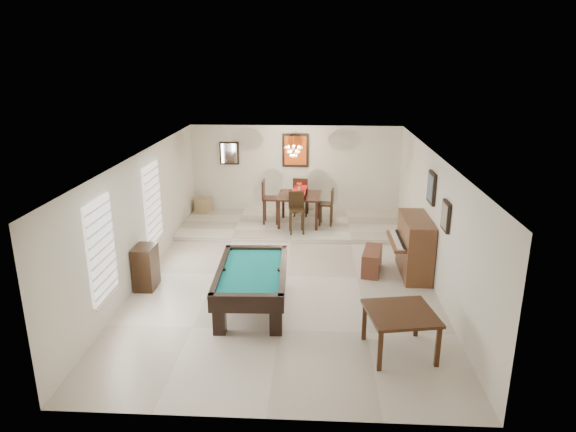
# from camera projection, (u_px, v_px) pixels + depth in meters

# --- Properties ---
(ground_plane) EXTENTS (6.00, 9.00, 0.02)m
(ground_plane) POSITION_uv_depth(u_px,v_px,m) (286.00, 276.00, 10.91)
(ground_plane) COLOR beige
(wall_back) EXTENTS (6.00, 0.04, 2.60)m
(wall_back) POSITION_uv_depth(u_px,v_px,m) (295.00, 171.00, 14.81)
(wall_back) COLOR silver
(wall_back) RESTS_ON ground_plane
(wall_front) EXTENTS (6.00, 0.04, 2.60)m
(wall_front) POSITION_uv_depth(u_px,v_px,m) (265.00, 330.00, 6.23)
(wall_front) COLOR silver
(wall_front) RESTS_ON ground_plane
(wall_left) EXTENTS (0.04, 9.00, 2.60)m
(wall_left) POSITION_uv_depth(u_px,v_px,m) (143.00, 215.00, 10.68)
(wall_left) COLOR silver
(wall_left) RESTS_ON ground_plane
(wall_right) EXTENTS (0.04, 9.00, 2.60)m
(wall_right) POSITION_uv_depth(u_px,v_px,m) (434.00, 220.00, 10.36)
(wall_right) COLOR silver
(wall_right) RESTS_ON ground_plane
(ceiling) EXTENTS (6.00, 9.00, 0.04)m
(ceiling) POSITION_uv_depth(u_px,v_px,m) (286.00, 155.00, 10.13)
(ceiling) COLOR white
(ceiling) RESTS_ON wall_back
(dining_step) EXTENTS (6.00, 2.50, 0.12)m
(dining_step) POSITION_uv_depth(u_px,v_px,m) (293.00, 225.00, 13.99)
(dining_step) COLOR beige
(dining_step) RESTS_ON ground_plane
(window_left_front) EXTENTS (0.06, 1.00, 1.70)m
(window_left_front) POSITION_uv_depth(u_px,v_px,m) (101.00, 249.00, 8.55)
(window_left_front) COLOR white
(window_left_front) RESTS_ON wall_left
(window_left_rear) EXTENTS (0.06, 1.00, 1.70)m
(window_left_rear) POSITION_uv_depth(u_px,v_px,m) (153.00, 203.00, 11.22)
(window_left_rear) COLOR white
(window_left_rear) RESTS_ON wall_left
(pool_table) EXTENTS (1.31, 2.32, 0.76)m
(pool_table) POSITION_uv_depth(u_px,v_px,m) (252.00, 289.00, 9.42)
(pool_table) COLOR black
(pool_table) RESTS_ON ground_plane
(square_table) EXTENTS (1.18, 1.18, 0.71)m
(square_table) POSITION_uv_depth(u_px,v_px,m) (400.00, 332.00, 8.01)
(square_table) COLOR black
(square_table) RESTS_ON ground_plane
(upright_piano) EXTENTS (0.84, 1.50, 1.25)m
(upright_piano) POSITION_uv_depth(u_px,v_px,m) (408.00, 246.00, 10.86)
(upright_piano) COLOR brown
(upright_piano) RESTS_ON ground_plane
(piano_bench) EXTENTS (0.54, 0.97, 0.51)m
(piano_bench) POSITION_uv_depth(u_px,v_px,m) (372.00, 261.00, 11.05)
(piano_bench) COLOR #5B2E1D
(piano_bench) RESTS_ON ground_plane
(apothecary_chest) EXTENTS (0.39, 0.58, 0.88)m
(apothecary_chest) POSITION_uv_depth(u_px,v_px,m) (146.00, 267.00, 10.25)
(apothecary_chest) COLOR black
(apothecary_chest) RESTS_ON ground_plane
(dining_table) EXTENTS (1.19, 1.19, 0.93)m
(dining_table) POSITION_uv_depth(u_px,v_px,m) (299.00, 207.00, 13.78)
(dining_table) COLOR black
(dining_table) RESTS_ON dining_step
(flower_vase) EXTENTS (0.14, 0.14, 0.22)m
(flower_vase) POSITION_uv_depth(u_px,v_px,m) (299.00, 186.00, 13.60)
(flower_vase) COLOR red
(flower_vase) RESTS_ON dining_table
(dining_chair_south) EXTENTS (0.44, 0.44, 1.06)m
(dining_chair_south) POSITION_uv_depth(u_px,v_px,m) (297.00, 213.00, 13.05)
(dining_chair_south) COLOR black
(dining_chair_south) RESTS_ON dining_step
(dining_chair_north) EXTENTS (0.46, 0.46, 1.12)m
(dining_chair_north) POSITION_uv_depth(u_px,v_px,m) (301.00, 196.00, 14.49)
(dining_chair_north) COLOR black
(dining_chair_north) RESTS_ON dining_step
(dining_chair_west) EXTENTS (0.44, 0.44, 1.18)m
(dining_chair_west) POSITION_uv_depth(u_px,v_px,m) (271.00, 202.00, 13.82)
(dining_chair_west) COLOR black
(dining_chair_west) RESTS_ON dining_step
(dining_chair_east) EXTENTS (0.41, 0.41, 0.99)m
(dining_chair_east) POSITION_uv_depth(u_px,v_px,m) (326.00, 207.00, 13.70)
(dining_chair_east) COLOR black
(dining_chair_east) RESTS_ON dining_step
(corner_bench) EXTENTS (0.45, 0.52, 0.41)m
(corner_bench) POSITION_uv_depth(u_px,v_px,m) (203.00, 205.00, 14.90)
(corner_bench) COLOR #A48759
(corner_bench) RESTS_ON dining_step
(chandelier) EXTENTS (0.44, 0.44, 0.60)m
(chandelier) POSITION_uv_depth(u_px,v_px,m) (293.00, 147.00, 13.30)
(chandelier) COLOR #FFE5B2
(chandelier) RESTS_ON ceiling
(back_painting) EXTENTS (0.75, 0.06, 0.95)m
(back_painting) POSITION_uv_depth(u_px,v_px,m) (295.00, 150.00, 14.59)
(back_painting) COLOR #D84C14
(back_painting) RESTS_ON wall_back
(back_mirror) EXTENTS (0.55, 0.06, 0.65)m
(back_mirror) POSITION_uv_depth(u_px,v_px,m) (229.00, 153.00, 14.72)
(back_mirror) COLOR white
(back_mirror) RESTS_ON wall_back
(right_picture_upper) EXTENTS (0.06, 0.55, 0.65)m
(right_picture_upper) POSITION_uv_depth(u_px,v_px,m) (432.00, 188.00, 10.47)
(right_picture_upper) COLOR slate
(right_picture_upper) RESTS_ON wall_right
(right_picture_lower) EXTENTS (0.06, 0.45, 0.55)m
(right_picture_lower) POSITION_uv_depth(u_px,v_px,m) (446.00, 216.00, 9.29)
(right_picture_lower) COLOR gray
(right_picture_lower) RESTS_ON wall_right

